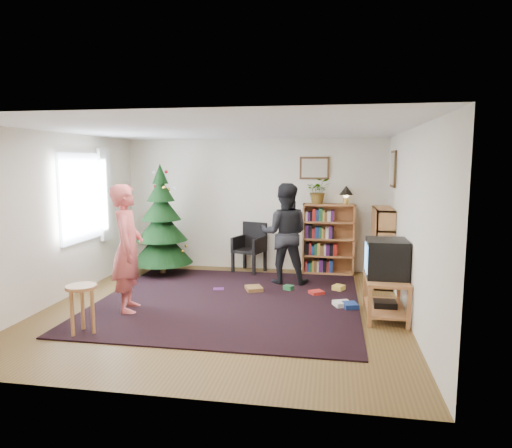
% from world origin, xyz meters
% --- Properties ---
extents(floor, '(5.00, 5.00, 0.00)m').
position_xyz_m(floor, '(0.00, 0.00, 0.00)').
color(floor, brown).
rests_on(floor, ground).
extents(ceiling, '(5.00, 5.00, 0.00)m').
position_xyz_m(ceiling, '(0.00, 0.00, 2.50)').
color(ceiling, white).
rests_on(ceiling, wall_back).
extents(wall_back, '(5.00, 0.02, 2.50)m').
position_xyz_m(wall_back, '(0.00, 2.50, 1.25)').
color(wall_back, silver).
rests_on(wall_back, floor).
extents(wall_front, '(5.00, 0.02, 2.50)m').
position_xyz_m(wall_front, '(0.00, -2.50, 1.25)').
color(wall_front, silver).
rests_on(wall_front, floor).
extents(wall_left, '(0.02, 5.00, 2.50)m').
position_xyz_m(wall_left, '(-2.50, 0.00, 1.25)').
color(wall_left, silver).
rests_on(wall_left, floor).
extents(wall_right, '(0.02, 5.00, 2.50)m').
position_xyz_m(wall_right, '(2.50, 0.00, 1.25)').
color(wall_right, silver).
rests_on(wall_right, floor).
extents(rug, '(3.80, 3.60, 0.02)m').
position_xyz_m(rug, '(0.00, 0.30, 0.01)').
color(rug, black).
rests_on(rug, floor).
extents(window_pane, '(0.04, 1.20, 1.40)m').
position_xyz_m(window_pane, '(-2.47, 0.60, 1.50)').
color(window_pane, silver).
rests_on(window_pane, wall_left).
extents(curtain, '(0.06, 0.35, 1.60)m').
position_xyz_m(curtain, '(-2.43, 1.30, 1.50)').
color(curtain, silver).
rests_on(curtain, wall_left).
extents(picture_back, '(0.55, 0.03, 0.42)m').
position_xyz_m(picture_back, '(1.15, 2.48, 1.95)').
color(picture_back, '#4C3319').
rests_on(picture_back, wall_back).
extents(picture_right, '(0.03, 0.50, 0.60)m').
position_xyz_m(picture_right, '(2.48, 1.75, 1.95)').
color(picture_right, '#4C3319').
rests_on(picture_right, wall_right).
extents(christmas_tree, '(1.12, 1.12, 2.04)m').
position_xyz_m(christmas_tree, '(-1.59, 1.76, 0.85)').
color(christmas_tree, '#3F2816').
rests_on(christmas_tree, rug).
extents(bookshelf_back, '(0.95, 0.30, 1.30)m').
position_xyz_m(bookshelf_back, '(1.44, 2.34, 0.66)').
color(bookshelf_back, '#A76F3B').
rests_on(bookshelf_back, floor).
extents(bookshelf_right, '(0.30, 0.95, 1.30)m').
position_xyz_m(bookshelf_right, '(2.34, 1.73, 0.66)').
color(bookshelf_right, '#A76F3B').
rests_on(bookshelf_right, floor).
extents(tv_stand, '(0.53, 0.96, 0.55)m').
position_xyz_m(tv_stand, '(2.22, 0.01, 0.33)').
color(tv_stand, '#A76F3B').
rests_on(tv_stand, floor).
extents(crt_tv, '(0.53, 0.57, 0.50)m').
position_xyz_m(crt_tv, '(2.22, 0.01, 0.80)').
color(crt_tv, black).
rests_on(crt_tv, tv_stand).
extents(armchair, '(0.64, 0.65, 0.93)m').
position_xyz_m(armchair, '(-0.03, 2.25, 0.50)').
color(armchair, black).
rests_on(armchair, rug).
extents(stool, '(0.37, 0.37, 0.61)m').
position_xyz_m(stool, '(-1.44, -1.25, 0.47)').
color(stool, '#A76F3B').
rests_on(stool, floor).
extents(person_standing, '(0.59, 0.74, 1.77)m').
position_xyz_m(person_standing, '(-1.27, -0.33, 0.89)').
color(person_standing, '#CA5250').
rests_on(person_standing, rug).
extents(person_by_chair, '(0.86, 0.68, 1.71)m').
position_xyz_m(person_by_chair, '(0.71, 1.49, 0.86)').
color(person_by_chair, black).
rests_on(person_by_chair, rug).
extents(potted_plant, '(0.44, 0.39, 0.47)m').
position_xyz_m(potted_plant, '(1.24, 2.34, 1.53)').
color(potted_plant, gray).
rests_on(potted_plant, bookshelf_back).
extents(table_lamp, '(0.25, 0.25, 0.34)m').
position_xyz_m(table_lamp, '(1.74, 2.34, 1.53)').
color(table_lamp, '#A57F33').
rests_on(table_lamp, bookshelf_back).
extents(floor_clutter, '(2.27, 1.09, 0.08)m').
position_xyz_m(floor_clutter, '(1.02, 0.76, 0.04)').
color(floor_clutter, '#A51E19').
rests_on(floor_clutter, rug).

